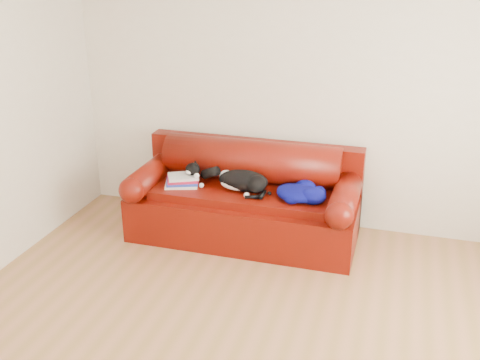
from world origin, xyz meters
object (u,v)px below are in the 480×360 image
at_px(cat, 242,181).
at_px(blanket, 300,192).
at_px(book_stack, 182,180).
at_px(sofa_base, 244,213).

relative_size(cat, blanket, 1.35).
bearing_deg(cat, book_stack, -152.02).
bearing_deg(sofa_base, blanket, -10.36).
distance_m(sofa_base, book_stack, 0.66).
relative_size(book_stack, cat, 0.57).
bearing_deg(book_stack, blanket, 0.19).
xyz_separation_m(sofa_base, blanket, (0.54, -0.10, 0.33)).
relative_size(sofa_base, blanket, 4.54).
bearing_deg(book_stack, cat, 4.19).
distance_m(sofa_base, blanket, 0.64).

